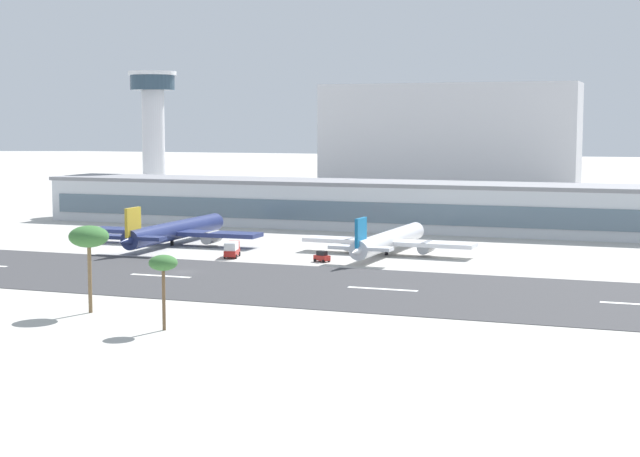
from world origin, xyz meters
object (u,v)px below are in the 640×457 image
(airliner_blue_tail_gate_1, at_px, (387,241))
(palm_tree_1, at_px, (163,265))
(control_tower, at_px, (153,124))
(service_baggage_tug_1, at_px, (322,257))
(palm_tree_0, at_px, (89,238))
(airliner_gold_tail_gate_0, at_px, (172,231))
(terminal_building, at_px, (349,204))
(distant_hotel_block, at_px, (448,138))
(service_box_truck_0, at_px, (232,249))

(airliner_blue_tail_gate_1, relative_size, palm_tree_1, 4.39)
(control_tower, height_order, service_baggage_tug_1, control_tower)
(palm_tree_0, bearing_deg, airliner_gold_tail_gate_0, 110.05)
(control_tower, height_order, airliner_gold_tail_gate_0, control_tower)
(terminal_building, xyz_separation_m, airliner_blue_tail_gate_1, (24.99, -50.15, -3.25))
(palm_tree_0, xyz_separation_m, palm_tree_1, (16.04, -7.15, -2.18))
(airliner_blue_tail_gate_1, bearing_deg, palm_tree_0, 165.15)
(palm_tree_0, relative_size, palm_tree_1, 1.26)
(airliner_gold_tail_gate_0, distance_m, palm_tree_0, 79.98)
(terminal_building, xyz_separation_m, palm_tree_1, (18.24, -132.73, 2.58))
(distant_hotel_block, height_order, airliner_blue_tail_gate_1, distant_hotel_block)
(airliner_gold_tail_gate_0, distance_m, palm_tree_1, 92.84)
(airliner_gold_tail_gate_0, bearing_deg, terminal_building, -27.34)
(distant_hotel_block, relative_size, palm_tree_1, 10.30)
(airliner_gold_tail_gate_0, bearing_deg, palm_tree_1, -153.20)
(airliner_blue_tail_gate_1, bearing_deg, airliner_gold_tail_gate_0, 92.71)
(service_box_truck_0, relative_size, service_baggage_tug_1, 1.80)
(terminal_building, height_order, service_box_truck_0, terminal_building)
(control_tower, distance_m, palm_tree_0, 173.13)
(terminal_building, relative_size, service_baggage_tug_1, 48.42)
(airliner_gold_tail_gate_0, height_order, service_box_truck_0, airliner_gold_tail_gate_0)
(airliner_blue_tail_gate_1, height_order, palm_tree_1, palm_tree_1)
(terminal_building, relative_size, distant_hotel_block, 1.66)
(airliner_gold_tail_gate_0, bearing_deg, airliner_blue_tail_gate_1, -90.31)
(terminal_building, height_order, service_baggage_tug_1, terminal_building)
(terminal_building, height_order, airliner_gold_tail_gate_0, terminal_building)
(distant_hotel_block, xyz_separation_m, service_baggage_tug_1, (22.29, -211.16, -20.69))
(service_baggage_tug_1, xyz_separation_m, palm_tree_0, (-13.49, -61.30, 9.90))
(terminal_building, distance_m, palm_tree_0, 125.69)
(service_baggage_tug_1, distance_m, palm_tree_0, 63.54)
(airliner_blue_tail_gate_1, height_order, service_baggage_tug_1, airliner_blue_tail_gate_1)
(distant_hotel_block, bearing_deg, service_box_truck_0, -89.26)
(airliner_gold_tail_gate_0, bearing_deg, service_baggage_tug_1, -109.36)
(service_baggage_tug_1, distance_m, palm_tree_1, 68.93)
(terminal_building, relative_size, service_box_truck_0, 26.90)
(control_tower, bearing_deg, terminal_building, -21.00)
(airliner_blue_tail_gate_1, distance_m, palm_tree_1, 83.06)
(terminal_building, relative_size, control_tower, 3.95)
(terminal_building, bearing_deg, palm_tree_0, -88.99)
(service_box_truck_0, distance_m, palm_tree_0, 62.06)
(distant_hotel_block, distance_m, airliner_gold_tail_gate_0, 199.41)
(terminal_building, height_order, distant_hotel_block, distant_hotel_block)
(service_baggage_tug_1, bearing_deg, service_box_truck_0, -157.32)
(airliner_blue_tail_gate_1, relative_size, service_box_truck_0, 6.89)
(terminal_building, distance_m, palm_tree_1, 134.00)
(service_baggage_tug_1, height_order, palm_tree_0, palm_tree_0)
(distant_hotel_block, relative_size, airliner_gold_tail_gate_0, 2.17)
(service_baggage_tug_1, bearing_deg, palm_tree_1, -65.84)
(service_baggage_tug_1, bearing_deg, palm_tree_0, -80.38)
(distant_hotel_block, bearing_deg, terminal_building, -87.43)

